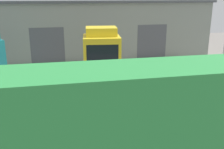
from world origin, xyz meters
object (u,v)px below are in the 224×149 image
at_px(oil_drum, 184,87).
at_px(traffic_cone, 157,98).
at_px(container_trailer_green, 118,111).
at_px(tractor_unit_yellow, 101,59).

relative_size(oil_drum, traffic_cone, 1.60).
height_order(container_trailer_green, tractor_unit_yellow, tractor_unit_yellow).
relative_size(container_trailer_green, tractor_unit_yellow, 1.77).
distance_m(container_trailer_green, oil_drum, 10.10).
bearing_deg(container_trailer_green, tractor_unit_yellow, -96.56).
bearing_deg(traffic_cone, tractor_unit_yellow, 126.34).
distance_m(tractor_unit_yellow, traffic_cone, 5.05).
bearing_deg(traffic_cone, container_trailer_green, -123.92).
xyz_separation_m(oil_drum, traffic_cone, (-2.44, -1.01, -0.19)).
bearing_deg(tractor_unit_yellow, oil_drum, 70.13).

